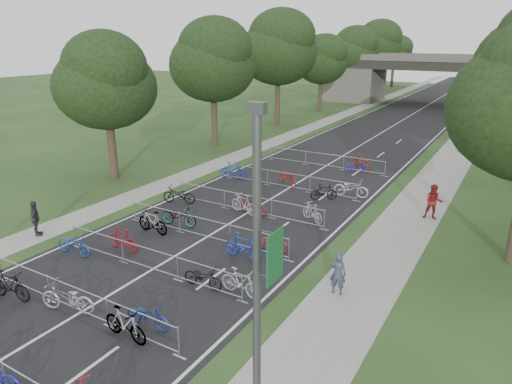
% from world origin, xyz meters
% --- Properties ---
extents(road, '(11.00, 140.00, 0.01)m').
position_xyz_m(road, '(0.00, 50.00, 0.01)').
color(road, black).
rests_on(road, ground).
extents(sidewalk_right, '(3.00, 140.00, 0.01)m').
position_xyz_m(sidewalk_right, '(8.00, 50.00, 0.01)').
color(sidewalk_right, gray).
rests_on(sidewalk_right, ground).
extents(sidewalk_left, '(2.00, 140.00, 0.01)m').
position_xyz_m(sidewalk_left, '(-7.50, 50.00, 0.01)').
color(sidewalk_left, gray).
rests_on(sidewalk_left, ground).
extents(lane_markings, '(0.12, 140.00, 0.00)m').
position_xyz_m(lane_markings, '(0.00, 50.00, 0.00)').
color(lane_markings, silver).
rests_on(lane_markings, ground).
extents(overpass_bridge, '(31.00, 8.00, 7.05)m').
position_xyz_m(overpass_bridge, '(0.00, 65.00, 3.53)').
color(overpass_bridge, '#4E4C46').
rests_on(overpass_bridge, ground).
extents(lamppost, '(0.61, 0.65, 8.21)m').
position_xyz_m(lamppost, '(8.33, 2.00, 4.28)').
color(lamppost, '#4C4C51').
rests_on(lamppost, ground).
extents(tree_left_0, '(6.72, 6.72, 10.25)m').
position_xyz_m(tree_left_0, '(-11.39, 15.93, 6.49)').
color(tree_left_0, '#33261C').
rests_on(tree_left_0, ground).
extents(tree_left_1, '(7.56, 7.56, 11.53)m').
position_xyz_m(tree_left_1, '(-11.39, 27.93, 7.30)').
color(tree_left_1, '#33261C').
rests_on(tree_left_1, ground).
extents(tree_left_2, '(8.40, 8.40, 12.81)m').
position_xyz_m(tree_left_2, '(-11.39, 39.93, 8.12)').
color(tree_left_2, '#33261C').
rests_on(tree_left_2, ground).
extents(tree_left_3, '(6.72, 6.72, 10.25)m').
position_xyz_m(tree_left_3, '(-11.39, 51.93, 6.49)').
color(tree_left_3, '#33261C').
rests_on(tree_left_3, ground).
extents(tree_left_4, '(7.56, 7.56, 11.53)m').
position_xyz_m(tree_left_4, '(-11.39, 63.93, 7.30)').
color(tree_left_4, '#33261C').
rests_on(tree_left_4, ground).
extents(tree_left_5, '(8.40, 8.40, 12.81)m').
position_xyz_m(tree_left_5, '(-11.39, 75.93, 8.12)').
color(tree_left_5, '#33261C').
rests_on(tree_left_5, ground).
extents(tree_left_6, '(6.72, 6.72, 10.25)m').
position_xyz_m(tree_left_6, '(-11.39, 87.93, 6.49)').
color(tree_left_6, '#33261C').
rests_on(tree_left_6, ground).
extents(barrier_row_1, '(9.70, 0.08, 1.10)m').
position_xyz_m(barrier_row_1, '(0.00, 3.60, 0.55)').
color(barrier_row_1, '#A9ACB1').
rests_on(barrier_row_1, ground).
extents(barrier_row_2, '(9.70, 0.08, 1.10)m').
position_xyz_m(barrier_row_2, '(0.00, 7.20, 0.55)').
color(barrier_row_2, '#A9ACB1').
rests_on(barrier_row_2, ground).
extents(barrier_row_3, '(9.70, 0.08, 1.10)m').
position_xyz_m(barrier_row_3, '(0.00, 11.00, 0.55)').
color(barrier_row_3, '#A9ACB1').
rests_on(barrier_row_3, ground).
extents(barrier_row_4, '(9.70, 0.08, 1.10)m').
position_xyz_m(barrier_row_4, '(0.00, 15.00, 0.55)').
color(barrier_row_4, '#A9ACB1').
rests_on(barrier_row_4, ground).
extents(barrier_row_5, '(9.70, 0.08, 1.10)m').
position_xyz_m(barrier_row_5, '(0.00, 20.00, 0.55)').
color(barrier_row_5, '#A9ACB1').
rests_on(barrier_row_5, ground).
extents(barrier_row_6, '(9.70, 0.08, 1.10)m').
position_xyz_m(barrier_row_6, '(0.00, 26.00, 0.55)').
color(barrier_row_6, '#A9ACB1').
rests_on(barrier_row_6, ground).
extents(bike_4, '(2.00, 0.85, 1.16)m').
position_xyz_m(bike_4, '(-2.94, 2.95, 0.58)').
color(bike_4, black).
rests_on(bike_4, ground).
extents(bike_5, '(2.24, 1.29, 1.11)m').
position_xyz_m(bike_5, '(-0.40, 3.50, 0.56)').
color(bike_5, '#95959C').
rests_on(bike_5, ground).
extents(bike_6, '(1.90, 0.62, 1.13)m').
position_xyz_m(bike_6, '(2.53, 3.42, 0.56)').
color(bike_6, '#A9ACB1').
rests_on(bike_6, ground).
extents(bike_7, '(1.79, 0.80, 0.91)m').
position_xyz_m(bike_7, '(2.70, 4.27, 0.46)').
color(bike_7, navy).
rests_on(bike_7, ground).
extents(bike_8, '(1.98, 0.80, 1.02)m').
position_xyz_m(bike_8, '(-4.02, 6.65, 0.51)').
color(bike_8, '#1B4198').
rests_on(bike_8, ground).
extents(bike_9, '(1.85, 0.60, 1.10)m').
position_xyz_m(bike_9, '(-2.39, 8.09, 0.55)').
color(bike_9, maroon).
rests_on(bike_9, ground).
extents(bike_10, '(1.75, 0.72, 0.90)m').
position_xyz_m(bike_10, '(2.71, 7.32, 0.45)').
color(bike_10, black).
rests_on(bike_10, ground).
extents(bike_11, '(1.85, 0.63, 1.10)m').
position_xyz_m(bike_11, '(4.30, 7.57, 0.55)').
color(bike_11, '#9A989F').
rests_on(bike_11, ground).
extents(bike_12, '(2.01, 0.69, 1.19)m').
position_xyz_m(bike_12, '(-2.62, 10.26, 0.59)').
color(bike_12, '#A9ACB1').
rests_on(bike_12, ground).
extents(bike_13, '(2.11, 1.00, 1.06)m').
position_xyz_m(bike_13, '(-2.12, 11.66, 0.53)').
color(bike_13, '#A9ACB1').
rests_on(bike_13, ground).
extents(bike_14, '(2.05, 0.67, 1.22)m').
position_xyz_m(bike_14, '(2.81, 10.13, 0.61)').
color(bike_14, navy).
rests_on(bike_14, ground).
extents(bike_15, '(1.79, 0.93, 0.90)m').
position_xyz_m(bike_15, '(3.47, 11.43, 0.45)').
color(bike_15, maroon).
rests_on(bike_15, ground).
extents(bike_16, '(2.10, 1.26, 1.04)m').
position_xyz_m(bike_16, '(-4.30, 14.28, 0.52)').
color(bike_16, black).
rests_on(bike_16, ground).
extents(bike_17, '(1.94, 0.93, 1.12)m').
position_xyz_m(bike_17, '(-0.15, 14.85, 0.56)').
color(bike_17, '#96979D').
rests_on(bike_17, ground).
extents(bike_18, '(2.00, 1.01, 1.00)m').
position_xyz_m(bike_18, '(0.39, 15.01, 0.50)').
color(bike_18, maroon).
rests_on(bike_18, ground).
extents(bike_19, '(1.71, 1.25, 1.02)m').
position_xyz_m(bike_19, '(3.59, 15.75, 0.51)').
color(bike_19, '#A5A5AD').
rests_on(bike_19, ground).
extents(bike_20, '(2.01, 0.86, 1.17)m').
position_xyz_m(bike_20, '(-4.30, 20.09, 0.58)').
color(bike_20, '#1C319A').
rests_on(bike_20, ground).
extents(bike_21, '(2.09, 1.60, 1.05)m').
position_xyz_m(bike_21, '(-0.40, 20.74, 0.53)').
color(bike_21, maroon).
rests_on(bike_21, ground).
extents(bike_22, '(1.62, 1.27, 0.98)m').
position_xyz_m(bike_22, '(2.83, 19.18, 0.49)').
color(bike_22, black).
rests_on(bike_22, ground).
extents(bike_23, '(2.20, 1.01, 1.12)m').
position_xyz_m(bike_23, '(4.03, 20.59, 0.56)').
color(bike_23, '#B9B9C1').
rests_on(bike_23, ground).
extents(bike_26, '(1.76, 1.22, 0.88)m').
position_xyz_m(bike_26, '(2.51, 25.95, 0.44)').
color(bike_26, '#1D1F9F').
rests_on(bike_26, ground).
extents(bike_27, '(2.05, 1.39, 1.20)m').
position_xyz_m(bike_27, '(2.63, 26.80, 0.60)').
color(bike_27, maroon).
rests_on(bike_27, ground).
extents(pedestrian_a, '(0.66, 0.46, 1.70)m').
position_xyz_m(pedestrian_a, '(7.40, 9.57, 0.85)').
color(pedestrian_a, '#34384E').
rests_on(pedestrian_a, ground).
extents(pedestrian_b, '(1.07, 0.91, 1.93)m').
position_xyz_m(pedestrian_b, '(9.03, 19.33, 0.96)').
color(pedestrian_b, maroon).
rests_on(pedestrian_b, ground).
extents(pedestrian_c, '(1.08, 1.02, 1.79)m').
position_xyz_m(pedestrian_c, '(-7.34, 7.10, 0.90)').
color(pedestrian_c, '#2B2A2D').
rests_on(pedestrian_c, ground).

